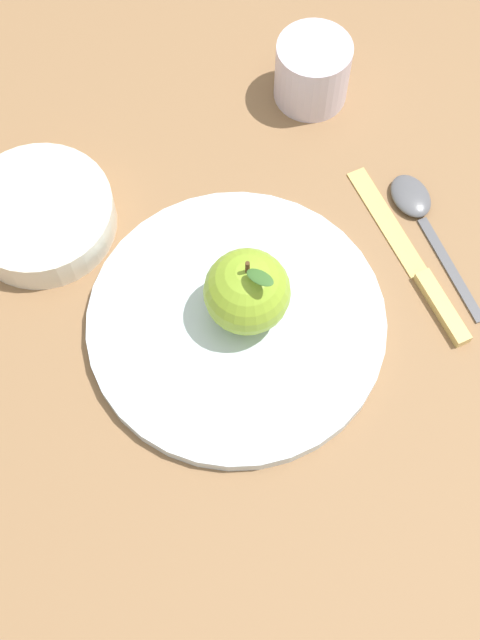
{
  "coord_description": "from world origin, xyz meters",
  "views": [
    {
      "loc": [
        0.22,
        -0.21,
        0.67
      ],
      "look_at": [
        0.0,
        -0.01,
        0.02
      ],
      "focal_mm": 47.38,
      "sensor_mm": 36.0,
      "label": 1
    }
  ],
  "objects_px": {
    "dinner_plate": "(240,326)",
    "apple": "(251,295)",
    "cup": "(313,69)",
    "spoon": "(419,210)",
    "side_bowl": "(39,213)",
    "knife": "(417,269)"
  },
  "relations": [
    {
      "from": "cup",
      "to": "apple",
      "type": "bearing_deg",
      "value": -55.96
    },
    {
      "from": "side_bowl",
      "to": "cup",
      "type": "xyz_separation_m",
      "value": [
        0.06,
        0.29,
        0.02
      ]
    },
    {
      "from": "side_bowl",
      "to": "dinner_plate",
      "type": "bearing_deg",
      "value": 17.46
    },
    {
      "from": "side_bowl",
      "to": "knife",
      "type": "relative_size",
      "value": 0.7
    },
    {
      "from": "dinner_plate",
      "to": "apple",
      "type": "bearing_deg",
      "value": 91.48
    },
    {
      "from": "dinner_plate",
      "to": "knife",
      "type": "relative_size",
      "value": 1.33
    },
    {
      "from": "cup",
      "to": "spoon",
      "type": "relative_size",
      "value": 0.46
    },
    {
      "from": "dinner_plate",
      "to": "apple",
      "type": "relative_size",
      "value": 3.0
    },
    {
      "from": "apple",
      "to": "side_bowl",
      "type": "relative_size",
      "value": 0.64
    },
    {
      "from": "cup",
      "to": "dinner_plate",
      "type": "bearing_deg",
      "value": -57.35
    },
    {
      "from": "side_bowl",
      "to": "knife",
      "type": "xyz_separation_m",
      "value": [
        0.26,
        0.22,
        -0.02
      ]
    },
    {
      "from": "dinner_plate",
      "to": "knife",
      "type": "distance_m",
      "value": 0.17
    },
    {
      "from": "side_bowl",
      "to": "spoon",
      "type": "distance_m",
      "value": 0.35
    },
    {
      "from": "apple",
      "to": "side_bowl",
      "type": "distance_m",
      "value": 0.21
    },
    {
      "from": "spoon",
      "to": "apple",
      "type": "bearing_deg",
      "value": -97.11
    },
    {
      "from": "apple",
      "to": "side_bowl",
      "type": "bearing_deg",
      "value": -159.45
    },
    {
      "from": "side_bowl",
      "to": "spoon",
      "type": "height_order",
      "value": "side_bowl"
    },
    {
      "from": "dinner_plate",
      "to": "apple",
      "type": "distance_m",
      "value": 0.04
    },
    {
      "from": "side_bowl",
      "to": "spoon",
      "type": "relative_size",
      "value": 0.85
    },
    {
      "from": "side_bowl",
      "to": "cup",
      "type": "distance_m",
      "value": 0.29
    },
    {
      "from": "cup",
      "to": "spoon",
      "type": "height_order",
      "value": "cup"
    },
    {
      "from": "dinner_plate",
      "to": "side_bowl",
      "type": "relative_size",
      "value": 1.91
    }
  ]
}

